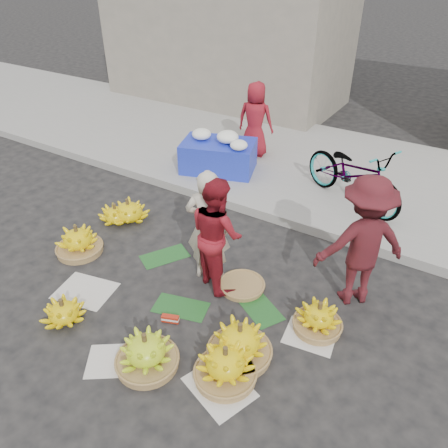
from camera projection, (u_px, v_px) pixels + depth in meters
The scene contains 23 objects.
ground at pixel (197, 301), 5.36m from camera, with size 80.00×80.00×0.00m, color black.
curb at pixel (277, 216), 6.88m from camera, with size 40.00×0.25×0.15m, color gray.
sidewalk at pixel (325, 168), 8.39m from camera, with size 40.00×4.00×0.12m, color gray.
building_left at pixel (227, 21), 11.18m from camera, with size 6.00×3.00×4.00m, color gray.
newspaper_scatter at pixel (155, 343), 4.78m from camera, with size 3.20×1.80×0.00m, color silver, non-canonical shape.
banana_leaves at pixel (200, 288), 5.54m from camera, with size 2.00×1.00×0.00m, color #194D1E, non-canonical shape.
banana_bunch_0 at pixel (78, 241), 6.10m from camera, with size 0.63×0.63×0.44m.
banana_bunch_1 at pixel (63, 311), 5.02m from camera, with size 0.62×0.62×0.31m.
banana_bunch_2 at pixel (146, 352), 4.45m from camera, with size 0.64×0.64×0.45m.
banana_bunch_3 at pixel (225, 365), 4.31m from camera, with size 0.71×0.71×0.44m.
banana_bunch_4 at pixel (240, 342), 4.54m from camera, with size 0.67×0.67×0.46m.
banana_bunch_5 at pixel (318, 318), 4.89m from camera, with size 0.56×0.56×0.39m.
banana_bunch_6 at pixel (115, 214), 6.81m from camera, with size 0.62×0.62×0.32m.
banana_bunch_7 at pixel (128, 211), 6.83m from camera, with size 0.76×0.76×0.38m.
basket_spare at pixel (242, 286), 5.54m from camera, with size 0.56×0.56×0.06m, color olive.
incense_stack at pixel (170, 319), 5.03m from camera, with size 0.20×0.06×0.08m, color red.
vendor_cream at pixel (208, 227), 5.35m from camera, with size 0.56×0.37×1.53m, color beige.
vendor_red at pixel (217, 234), 5.27m from camera, with size 0.72×0.56×1.49m, color maroon.
man_striped at pixel (362, 243), 4.97m from camera, with size 1.07×0.62×1.66m, color maroon.
flower_table at pixel (219, 154), 8.00m from camera, with size 1.50×1.19×0.76m.
grey_bucket at pixel (200, 158), 8.23m from camera, with size 0.27×0.27×0.30m, color slate.
flower_vendor at pixel (255, 120), 8.38m from camera, with size 0.70×0.46×1.43m, color maroon.
bicycle at pixel (353, 173), 6.90m from camera, with size 1.93×0.67×1.01m, color gray.
Camera 1 is at (2.39, -3.20, 3.70)m, focal length 35.00 mm.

